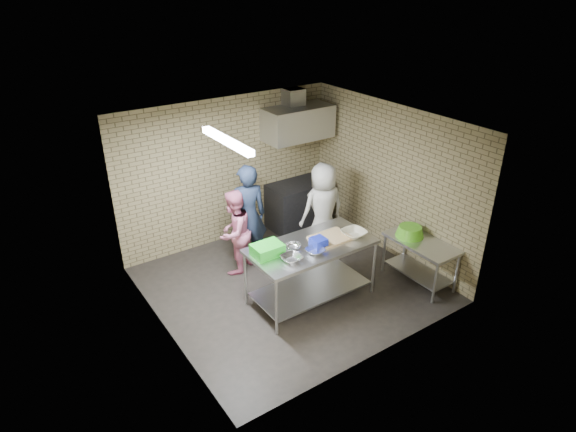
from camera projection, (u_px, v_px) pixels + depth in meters
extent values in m
plane|color=black|center=(290.00, 285.00, 8.10)|extent=(4.20, 4.20, 0.00)
plane|color=black|center=(290.00, 124.00, 6.89)|extent=(4.20, 4.20, 0.00)
cube|color=#95875D|center=(228.00, 171.00, 8.97)|extent=(4.20, 0.06, 2.70)
cube|color=#95875D|center=(383.00, 270.00, 6.02)|extent=(4.20, 0.06, 2.70)
cube|color=#95875D|center=(158.00, 250.00, 6.44)|extent=(0.06, 4.00, 2.70)
cube|color=#95875D|center=(390.00, 181.00, 8.55)|extent=(0.06, 4.00, 2.70)
cube|color=silver|center=(311.00, 272.00, 7.57)|extent=(1.92, 0.96, 0.96)
cube|color=silver|center=(419.00, 262.00, 8.03)|extent=(0.60, 1.20, 0.75)
cube|color=black|center=(299.00, 205.00, 9.80)|extent=(1.20, 0.70, 0.90)
cube|color=silver|center=(298.00, 123.00, 9.10)|extent=(1.30, 0.60, 0.60)
cube|color=#A5A8AD|center=(294.00, 97.00, 9.00)|extent=(0.35, 0.30, 0.30)
cube|color=#3F2B19|center=(305.00, 127.00, 9.47)|extent=(0.80, 0.20, 0.04)
cube|color=white|center=(227.00, 141.00, 6.41)|extent=(0.10, 1.25, 0.08)
cube|color=green|center=(267.00, 250.00, 7.05)|extent=(0.43, 0.32, 0.17)
cube|color=#1626AA|center=(318.00, 242.00, 7.27)|extent=(0.21, 0.21, 0.14)
cube|color=tan|center=(331.00, 238.00, 7.51)|extent=(0.59, 0.45, 0.03)
imported|color=silver|center=(292.00, 258.00, 6.94)|extent=(0.30, 0.30, 0.07)
imported|color=#B3B4BA|center=(293.00, 247.00, 7.22)|extent=(0.23, 0.23, 0.07)
imported|color=silver|center=(315.00, 251.00, 7.12)|extent=(0.28, 0.28, 0.07)
imported|color=beige|center=(354.00, 233.00, 7.57)|extent=(0.37, 0.37, 0.09)
cylinder|color=#B22619|center=(294.00, 124.00, 9.29)|extent=(0.07, 0.07, 0.18)
cylinder|color=green|center=(311.00, 121.00, 9.50)|extent=(0.06, 0.06, 0.15)
imported|color=black|center=(247.00, 216.00, 8.29)|extent=(0.75, 0.58, 1.84)
imported|color=pink|center=(234.00, 232.00, 8.17)|extent=(0.90, 0.84, 1.47)
imported|color=silver|center=(323.00, 209.00, 8.73)|extent=(0.89, 0.64, 1.68)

